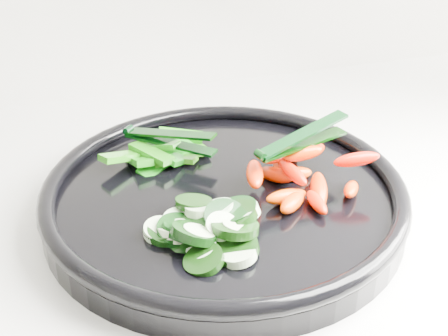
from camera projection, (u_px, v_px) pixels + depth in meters
name	position (u px, v px, depth m)	size (l,w,h in m)	color
veggie_tray	(224.00, 197.00, 0.64)	(0.39, 0.39, 0.04)	black
cucumber_pile	(204.00, 228.00, 0.57)	(0.12, 0.13, 0.04)	black
carrot_pile	(297.00, 170.00, 0.65)	(0.14, 0.16, 0.05)	red
pepper_pile	(161.00, 154.00, 0.70)	(0.13, 0.08, 0.04)	#246A0A
tong_carrot	(300.00, 140.00, 0.64)	(0.11, 0.05, 0.02)	black
tong_pepper	(167.00, 138.00, 0.69)	(0.09, 0.09, 0.02)	black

